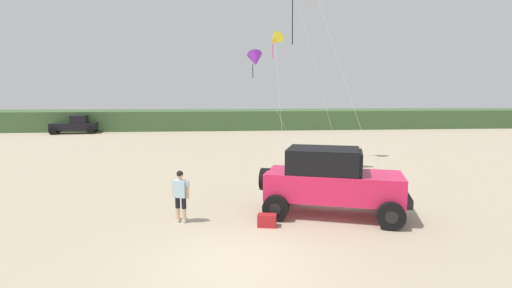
# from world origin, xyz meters

# --- Properties ---
(ground_plane) EXTENTS (220.00, 220.00, 0.00)m
(ground_plane) POSITION_xyz_m (0.00, 0.00, 0.00)
(ground_plane) COLOR tan
(dune_ridge) EXTENTS (90.00, 9.77, 2.26)m
(dune_ridge) POSITION_xyz_m (3.11, 40.33, 1.13)
(dune_ridge) COLOR #426038
(dune_ridge) RESTS_ON ground_plane
(jeep) EXTENTS (5.00, 3.68, 2.26)m
(jeep) POSITION_xyz_m (3.26, 3.41, 1.20)
(jeep) COLOR #EA2151
(jeep) RESTS_ON ground_plane
(person_watching) EXTENTS (0.58, 0.42, 1.67)m
(person_watching) POSITION_xyz_m (-1.67, 3.15, 0.94)
(person_watching) COLOR #DBB28E
(person_watching) RESTS_ON ground_plane
(cooler_box) EXTENTS (0.63, 0.48, 0.38)m
(cooler_box) POSITION_xyz_m (0.98, 2.49, 0.19)
(cooler_box) COLOR #B21E23
(cooler_box) RESTS_ON ground_plane
(distant_pickup) EXTENTS (4.81, 2.94, 1.98)m
(distant_pickup) POSITION_xyz_m (-15.77, 34.13, 0.94)
(distant_pickup) COLOR black
(distant_pickup) RESTS_ON ground_plane
(kite_red_delta) EXTENTS (1.20, 6.02, 8.15)m
(kite_red_delta) POSITION_xyz_m (3.22, 15.85, 7.53)
(kite_red_delta) COLOR yellow
(kite_red_delta) RESTS_ON ground_plane
(kite_pink_ribbon) EXTENTS (3.12, 2.23, 6.91)m
(kite_pink_ribbon) POSITION_xyz_m (1.97, 15.96, 6.30)
(kite_pink_ribbon) COLOR purple
(kite_pink_ribbon) RESTS_ON ground_plane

